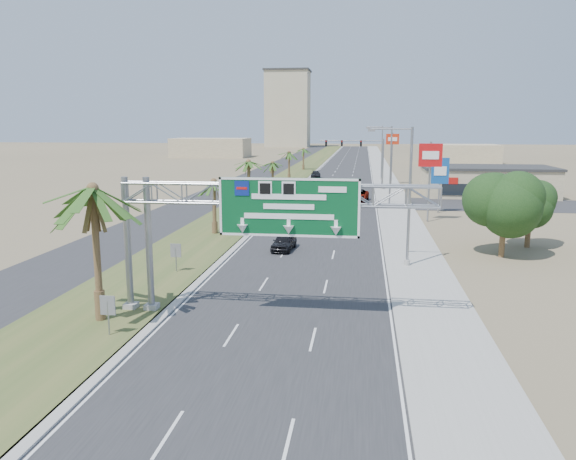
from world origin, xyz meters
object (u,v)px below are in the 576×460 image
at_px(signal_mast, 370,159).
at_px(pole_sign_red_far, 392,144).
at_px(car_right_lane, 357,196).
at_px(palm_near, 93,190).
at_px(pole_sign_red_near, 430,159).
at_px(sign_gantry, 260,205).
at_px(car_far, 316,175).
at_px(car_left_lane, 284,242).
at_px(pole_sign_blue, 440,173).
at_px(car_mid_lane, 340,203).
at_px(store_building, 487,182).

xyz_separation_m(signal_mast, pole_sign_red_far, (3.83, 8.33, 2.17)).
bearing_deg(pole_sign_red_far, car_right_lane, -103.37).
relative_size(palm_near, car_right_lane, 1.46).
height_order(pole_sign_red_near, pole_sign_red_far, pole_sign_red_far).
distance_m(sign_gantry, car_far, 80.63).
bearing_deg(car_far, signal_mast, -64.05).
height_order(car_left_lane, car_far, car_left_lane).
xyz_separation_m(car_far, pole_sign_red_near, (16.08, -48.32, 5.93)).
relative_size(car_left_lane, pole_sign_blue, 0.59).
bearing_deg(signal_mast, car_right_lane, -96.47).
bearing_deg(car_left_lane, car_far, 97.58).
xyz_separation_m(sign_gantry, pole_sign_red_near, (12.15, 32.03, 0.53)).
distance_m(signal_mast, car_left_lane, 46.56).
relative_size(car_right_lane, pole_sign_red_far, 0.64).
distance_m(palm_near, signal_mast, 65.60).
bearing_deg(car_mid_lane, pole_sign_red_near, -38.62).
bearing_deg(pole_sign_red_near, car_mid_lane, 141.03).
distance_m(sign_gantry, car_right_lane, 47.68).
relative_size(store_building, car_left_lane, 4.57).
height_order(car_left_lane, pole_sign_red_near, pole_sign_red_near).
bearing_deg(store_building, car_left_lane, -121.20).
distance_m(car_right_lane, pole_sign_red_far, 24.65).
distance_m(car_far, pole_sign_red_far, 18.32).
distance_m(car_left_lane, pole_sign_red_far, 55.62).
bearing_deg(sign_gantry, car_mid_lane, 86.32).
height_order(palm_near, pole_sign_blue, palm_near).
height_order(sign_gantry, car_left_lane, sign_gantry).
xyz_separation_m(store_building, pole_sign_blue, (-9.00, -17.59, 2.71)).
height_order(car_mid_lane, car_far, car_mid_lane).
bearing_deg(palm_near, pole_sign_red_near, 59.14).
relative_size(car_right_lane, pole_sign_blue, 0.86).
bearing_deg(car_left_lane, pole_sign_blue, 60.81).
bearing_deg(car_mid_lane, car_left_lane, -98.40).
height_order(sign_gantry, pole_sign_red_near, pole_sign_red_near).
distance_m(signal_mast, pole_sign_red_far, 9.42).
height_order(signal_mast, car_right_lane, signal_mast).
xyz_separation_m(car_right_lane, pole_sign_red_far, (5.52, 23.21, 6.23)).
relative_size(car_mid_lane, pole_sign_blue, 0.70).
bearing_deg(car_far, store_building, -45.06).
xyz_separation_m(sign_gantry, car_mid_lane, (2.56, 39.79, -5.29)).
relative_size(store_building, car_right_lane, 3.15).
bearing_deg(palm_near, car_left_lane, 68.72).
bearing_deg(pole_sign_red_near, store_building, 65.60).
relative_size(store_building, pole_sign_red_near, 2.13).
xyz_separation_m(pole_sign_red_near, pole_sign_red_far, (-2.09, 38.34, 0.43)).
bearing_deg(car_left_lane, pole_sign_red_near, 55.09).
height_order(sign_gantry, pole_sign_blue, sign_gantry).
bearing_deg(car_far, pole_sign_red_far, -38.59).
height_order(pole_sign_red_near, pole_sign_blue, pole_sign_red_near).
height_order(signal_mast, car_far, signal_mast).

